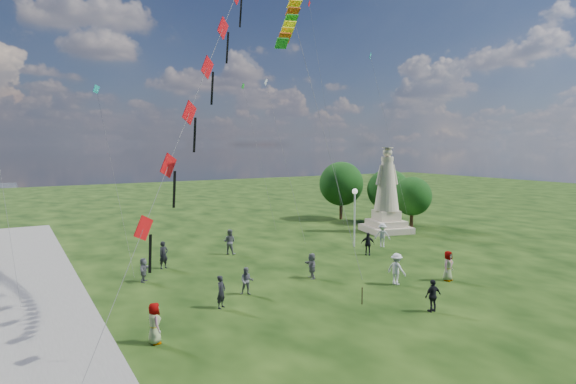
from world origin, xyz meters
TOP-DOWN VIEW (x-y plane):
  - waterfront at (-15.24, 8.99)m, footprint 200.00×200.00m
  - statue at (15.80, 18.17)m, footprint 4.72×4.72m
  - lamppost at (9.03, 14.43)m, footprint 0.44×0.44m
  - tree_row at (18.27, 23.28)m, footprint 7.21×12.26m
  - person_0 at (-5.98, 6.21)m, footprint 0.72×0.68m
  - person_1 at (-3.93, 7.50)m, footprint 0.87×0.74m
  - person_2 at (4.55, 4.78)m, footprint 0.85×1.30m
  - person_3 at (2.81, 0.37)m, footprint 0.98×0.55m
  - person_4 at (7.78, 3.78)m, footprint 1.02×0.79m
  - person_5 at (-8.19, 12.93)m, footprint 1.22×1.46m
  - person_6 at (-6.26, 15.39)m, footprint 0.78×0.63m
  - person_7 at (-0.78, 17.05)m, footprint 1.07×1.05m
  - person_8 at (10.91, 13.18)m, footprint 1.35×1.30m
  - person_9 at (8.04, 11.58)m, footprint 1.09×1.03m
  - person_10 at (-10.07, 3.54)m, footprint 0.53×0.85m
  - person_11 at (0.95, 8.42)m, footprint 0.96×1.57m
  - red_kite_train at (-7.63, 4.61)m, footprint 9.83×9.35m
  - small_kites at (3.23, 21.50)m, footprint 32.43×17.91m

SIDE VIEW (x-z plane):
  - waterfront at x=-15.24m, z-range -0.82..0.69m
  - person_5 at x=-8.19m, z-range 0.00..1.46m
  - person_1 at x=-3.93m, z-range 0.00..1.53m
  - person_11 at x=0.95m, z-range 0.00..1.58m
  - person_3 at x=2.81m, z-range 0.00..1.63m
  - person_0 at x=-5.98m, z-range 0.00..1.66m
  - person_9 at x=8.04m, z-range 0.00..1.70m
  - person_10 at x=-10.07m, z-range 0.00..1.73m
  - person_4 at x=7.78m, z-range 0.00..1.83m
  - person_6 at x=-6.26m, z-range 0.00..1.84m
  - person_2 at x=4.55m, z-range 0.00..1.87m
  - person_7 at x=-0.78m, z-range 0.00..1.91m
  - person_8 at x=10.91m, z-range 0.00..1.91m
  - statue at x=15.80m, z-range -0.98..7.02m
  - lamppost at x=9.03m, z-range 1.04..5.77m
  - tree_row at x=18.27m, z-range 0.44..6.81m
  - red_kite_train at x=-7.63m, z-range 1.99..18.64m
  - small_kites at x=3.23m, z-range 1.00..23.83m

